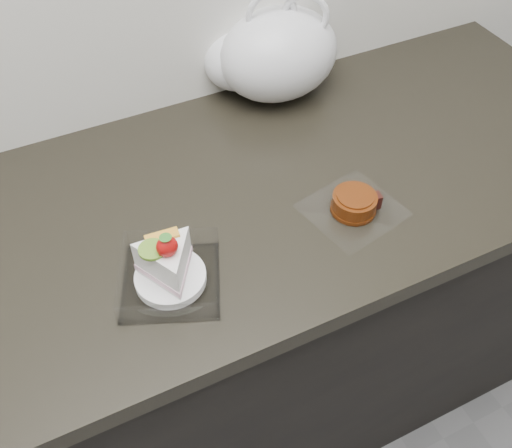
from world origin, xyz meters
TOP-DOWN VIEW (x-y plane):
  - counter at (0.00, 1.69)m, footprint 2.04×0.64m
  - cake_tray at (0.01, 1.55)m, footprint 0.21×0.21m
  - mooncake_wrap at (0.36, 1.56)m, footprint 0.19×0.18m
  - plastic_bag at (0.39, 1.95)m, footprint 0.33×0.29m

SIDE VIEW (x-z plane):
  - counter at x=0.00m, z-range 0.00..0.90m
  - mooncake_wrap at x=0.36m, z-range 0.90..0.93m
  - cake_tray at x=0.01m, z-range 0.87..1.00m
  - plastic_bag at x=0.39m, z-range 0.87..1.12m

